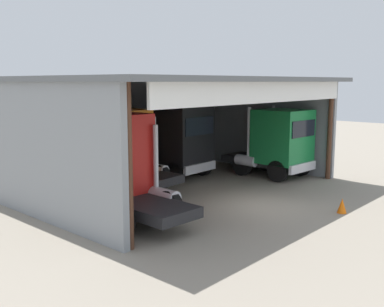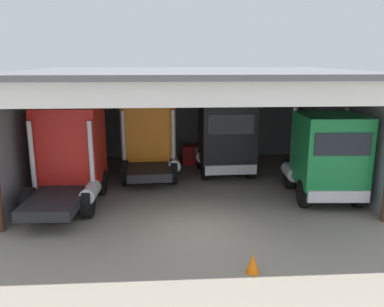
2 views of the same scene
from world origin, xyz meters
TOP-DOWN VIEW (x-y plane):
  - ground_plane at (0.00, 0.00)m, footprint 80.00×80.00m
  - workshop_shed at (0.00, 6.01)m, footprint 14.25×11.08m
  - truck_red_left_bay at (-4.86, 2.86)m, footprint 2.62×5.04m
  - truck_orange_right_bay at (-1.92, 6.37)m, footprint 2.82×4.87m
  - truck_black_center_right_bay at (1.78, 6.05)m, footprint 2.76×4.26m
  - truck_green_center_bay at (5.25, 2.34)m, footprint 2.61×4.83m
  - oil_drum at (3.53, 9.30)m, footprint 0.58×0.58m
  - tool_cart at (0.24, 8.35)m, footprint 0.90×0.60m
  - traffic_cone at (1.21, -2.97)m, footprint 0.36×0.36m

SIDE VIEW (x-z plane):
  - ground_plane at x=0.00m, z-range 0.00..0.00m
  - traffic_cone at x=1.21m, z-range 0.00..0.56m
  - oil_drum at x=3.53m, z-range 0.00..0.85m
  - tool_cart at x=0.24m, z-range 0.00..1.00m
  - truck_green_center_bay at x=5.25m, z-range 0.04..3.68m
  - truck_black_center_right_bay at x=1.78m, z-range 0.08..3.80m
  - truck_orange_right_bay at x=-1.92m, z-range 0.11..3.78m
  - truck_red_left_bay at x=-4.86m, z-range 0.05..3.85m
  - workshop_shed at x=0.00m, z-range 1.03..6.15m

